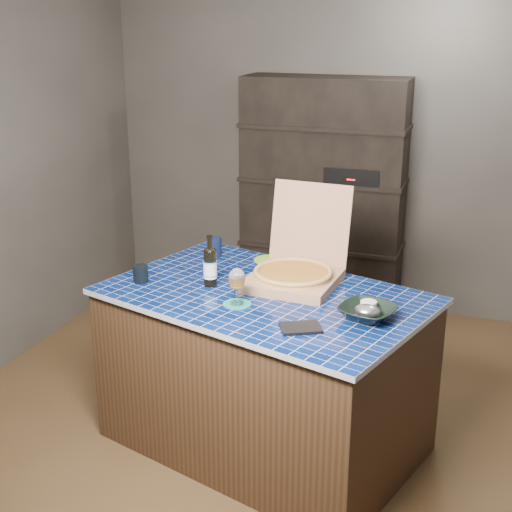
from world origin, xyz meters
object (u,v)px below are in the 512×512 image
at_px(wine_glass, 237,280).
at_px(bowl, 367,312).
at_px(pizza_box, 295,271).
at_px(kitchen_island, 265,370).
at_px(mead_bottle, 210,266).
at_px(dvd_case, 301,328).

distance_m(wine_glass, bowl, 0.64).
bearing_deg(wine_glass, pizza_box, 63.37).
xyz_separation_m(kitchen_island, mead_bottle, (-0.31, 0.02, 0.55)).
bearing_deg(dvd_case, bowl, 101.90).
xyz_separation_m(mead_bottle, dvd_case, (0.59, -0.38, -0.10)).
relative_size(mead_bottle, wine_glass, 1.49).
bearing_deg(kitchen_island, mead_bottle, -165.38).
relative_size(mead_bottle, bowl, 1.07).
bearing_deg(bowl, kitchen_island, 165.21).
bearing_deg(mead_bottle, kitchen_island, -2.81).
distance_m(pizza_box, bowl, 0.56).
distance_m(mead_bottle, wine_glass, 0.30).
relative_size(pizza_box, wine_glass, 3.10).
bearing_deg(dvd_case, wine_glass, -142.82).
distance_m(pizza_box, wine_glass, 0.42).
bearing_deg(dvd_case, pizza_box, 171.02).
distance_m(mead_bottle, dvd_case, 0.71).
xyz_separation_m(wine_glass, dvd_case, (0.37, -0.17, -0.12)).
xyz_separation_m(kitchen_island, bowl, (0.55, -0.15, 0.47)).
bearing_deg(bowl, mead_bottle, 169.40).
height_order(pizza_box, wine_glass, pizza_box).
bearing_deg(mead_bottle, wine_glass, -41.95).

